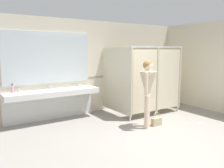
% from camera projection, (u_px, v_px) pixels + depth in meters
% --- Properties ---
extents(ground_plane, '(6.44, 6.39, 0.10)m').
position_uv_depth(ground_plane, '(169.00, 142.00, 4.83)').
color(ground_plane, gray).
extents(wall_back, '(6.44, 0.12, 2.72)m').
position_uv_depth(wall_back, '(98.00, 67.00, 7.07)').
color(wall_back, beige).
rests_on(wall_back, ground_plane).
extents(wall_back_tile_band, '(6.44, 0.01, 0.06)m').
position_uv_depth(wall_back_tile_band, '(99.00, 77.00, 7.06)').
color(wall_back_tile_band, '#9E937F').
rests_on(wall_back_tile_band, wall_back).
extents(vanity_counter, '(2.43, 0.58, 0.94)m').
position_uv_depth(vanity_counter, '(52.00, 98.00, 6.11)').
color(vanity_counter, silver).
rests_on(vanity_counter, ground_plane).
extents(mirror_panel, '(2.33, 0.02, 1.36)m').
position_uv_depth(mirror_panel, '(48.00, 58.00, 6.13)').
color(mirror_panel, silver).
rests_on(mirror_panel, wall_back).
extents(bathroom_stalls, '(1.90, 1.42, 1.97)m').
position_uv_depth(bathroom_stalls, '(146.00, 78.00, 6.89)').
color(bathroom_stalls, beige).
rests_on(bathroom_stalls, ground_plane).
extents(person_standing, '(0.56, 0.56, 1.62)m').
position_uv_depth(person_standing, '(148.00, 86.00, 5.48)').
color(person_standing, beige).
rests_on(person_standing, ground_plane).
extents(handbag, '(0.27, 0.12, 0.33)m').
position_uv_depth(handbag, '(156.00, 121.00, 5.77)').
color(handbag, tan).
rests_on(handbag, ground_plane).
extents(soap_dispenser, '(0.07, 0.07, 0.22)m').
position_uv_depth(soap_dispenser, '(12.00, 89.00, 5.62)').
color(soap_dispenser, '#D899B2').
rests_on(soap_dispenser, vanity_counter).
extents(floor_drain_cover, '(0.14, 0.14, 0.01)m').
position_uv_depth(floor_drain_cover, '(201.00, 123.00, 5.95)').
color(floor_drain_cover, '#B7BABF').
rests_on(floor_drain_cover, ground_plane).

